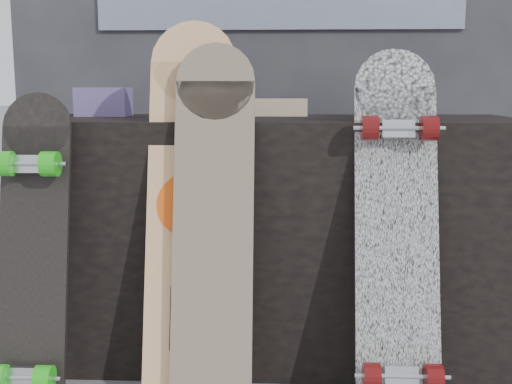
{
  "coord_description": "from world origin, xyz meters",
  "views": [
    {
      "loc": [
        0.02,
        -1.65,
        0.9
      ],
      "look_at": [
        -0.06,
        0.2,
        0.6
      ],
      "focal_mm": 45.0,
      "sensor_mm": 36.0,
      "label": 1
    }
  ],
  "objects_px": {
    "longboard_geisha": "(191,199)",
    "vendor_table": "(276,235)",
    "longboard_cascadia": "(397,224)",
    "skateboard_dark": "(31,248)",
    "longboard_celtic": "(213,214)"
  },
  "relations": [
    {
      "from": "vendor_table",
      "to": "skateboard_dark",
      "type": "bearing_deg",
      "value": -147.85
    },
    {
      "from": "longboard_geisha",
      "to": "vendor_table",
      "type": "bearing_deg",
      "value": 53.68
    },
    {
      "from": "longboard_celtic",
      "to": "longboard_cascadia",
      "type": "height_order",
      "value": "longboard_celtic"
    },
    {
      "from": "longboard_geisha",
      "to": "skateboard_dark",
      "type": "bearing_deg",
      "value": -167.66
    },
    {
      "from": "skateboard_dark",
      "to": "vendor_table",
      "type": "bearing_deg",
      "value": 32.15
    },
    {
      "from": "vendor_table",
      "to": "longboard_cascadia",
      "type": "bearing_deg",
      "value": -47.67
    },
    {
      "from": "skateboard_dark",
      "to": "longboard_celtic",
      "type": "bearing_deg",
      "value": 4.87
    },
    {
      "from": "vendor_table",
      "to": "longboard_celtic",
      "type": "height_order",
      "value": "longboard_celtic"
    },
    {
      "from": "vendor_table",
      "to": "skateboard_dark",
      "type": "distance_m",
      "value": 0.81
    },
    {
      "from": "vendor_table",
      "to": "longboard_cascadia",
      "type": "relative_size",
      "value": 1.58
    },
    {
      "from": "vendor_table",
      "to": "longboard_geisha",
      "type": "distance_m",
      "value": 0.45
    },
    {
      "from": "longboard_cascadia",
      "to": "skateboard_dark",
      "type": "distance_m",
      "value": 1.03
    },
    {
      "from": "longboard_geisha",
      "to": "longboard_cascadia",
      "type": "bearing_deg",
      "value": -4.19
    },
    {
      "from": "longboard_cascadia",
      "to": "longboard_geisha",
      "type": "bearing_deg",
      "value": 175.81
    },
    {
      "from": "longboard_cascadia",
      "to": "skateboard_dark",
      "type": "height_order",
      "value": "longboard_cascadia"
    }
  ]
}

